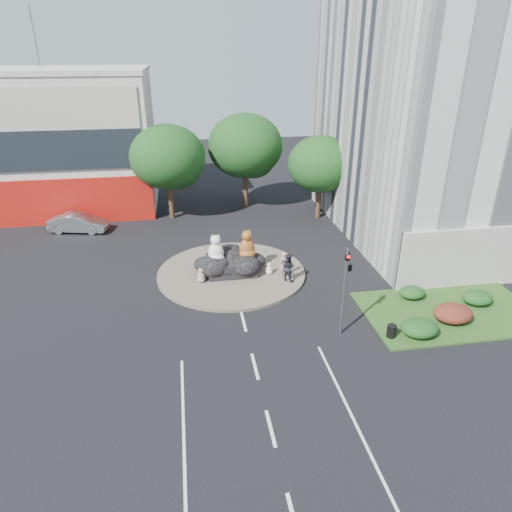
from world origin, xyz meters
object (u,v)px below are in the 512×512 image
Objects in this scene: cat_white at (216,248)px; pedestrian_pink at (283,264)px; pedestrian_dark at (288,267)px; kitten_calico at (201,275)px; litter_bin at (392,331)px; kitten_white at (269,268)px; parked_car at (78,223)px; cat_tabby at (247,244)px.

pedestrian_pink is at bearing -14.46° from cat_white.
pedestrian_pink is 0.94× the size of pedestrian_dark.
kitten_calico is 1.46× the size of litter_bin.
parked_car is (-14.13, 10.55, 0.16)m from kitten_white.
pedestrian_dark reaches higher than kitten_calico.
cat_white is 12.29m from litter_bin.
litter_bin is at bearing -9.82° from kitten_calico.
cat_tabby is 16.07m from parked_car.
parked_car is at bearing 136.66° from kitten_white.
pedestrian_pink is at bearing 27.42° from kitten_calico.
cat_white is 2.01m from kitten_calico.
litter_bin is at bearing 162.27° from pedestrian_dark.
kitten_white is at bearing -114.92° from parked_car.
pedestrian_pink is (0.84, -0.55, 0.46)m from kitten_white.
cat_white is 1.04× the size of pedestrian_dark.
pedestrian_dark is at bearing -115.81° from parked_car.
pedestrian_dark reaches higher than parked_car.
litter_bin is (19.16, -18.68, -0.32)m from parked_car.
pedestrian_dark is (0.19, -0.59, 0.05)m from pedestrian_pink.
cat_tabby is 2.42× the size of kitten_white.
kitten_calico is 12.32m from litter_bin.
pedestrian_pink is 2.59× the size of litter_bin.
kitten_white is (4.56, 0.39, -0.07)m from kitten_calico.
cat_white is at bearing 134.27° from litter_bin.
kitten_calico is 4.58m from kitten_white.
parked_car is (-15.16, 11.69, -0.35)m from pedestrian_dark.
kitten_white is at bearing -9.32° from cat_white.
parked_car reaches higher than kitten_white.
cat_white reaches higher than pedestrian_dark.
cat_tabby is at bearing -74.33° from pedestrian_pink.
kitten_calico is at bearing 178.37° from kitten_white.
pedestrian_dark is at bearing 119.78° from litter_bin.
parked_car is (-14.97, 11.10, -0.30)m from pedestrian_pink.
cat_tabby is at bearing 140.64° from kitten_white.
pedestrian_dark is at bearing -54.42° from kitten_white.
kitten_calico is 0.56× the size of pedestrian_pink.
parked_car reaches higher than kitten_calico.
parked_car is (-10.66, 9.96, -1.30)m from cat_white.
cat_tabby is 2.82m from pedestrian_pink.
cat_white is 4.91m from pedestrian_dark.
cat_white is 2.13m from cat_tabby.
pedestrian_dark is 0.39× the size of parked_car.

